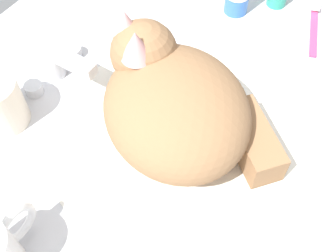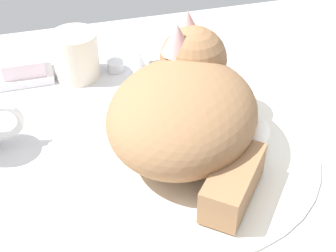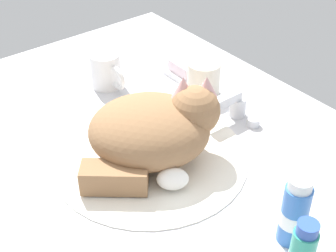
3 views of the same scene
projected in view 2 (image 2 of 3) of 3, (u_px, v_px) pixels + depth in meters
The scene contains 7 objects.
ground_plane at pixel (182, 161), 70.74cm from camera, with size 110.00×82.50×3.00cm, color silver.
sink_basin at pixel (182, 151), 69.61cm from camera, with size 37.11×37.11×0.63cm, color white.
faucet at pixel (144, 56), 84.54cm from camera, with size 12.27×10.63×6.36cm.
cat at pixel (187, 107), 66.38cm from camera, with size 28.62×30.67×15.16cm.
rinse_cup at pixel (76, 55), 82.58cm from camera, with size 7.33×7.33×7.84cm.
soap_dish at pixel (25, 75), 84.02cm from camera, with size 9.00×6.40×1.20cm, color white.
soap_bar at pixel (23, 65), 82.81cm from camera, with size 6.75×4.69×2.70cm, color silver.
Camera 2 is at (-15.79, -50.17, 46.08)cm, focal length 54.71 mm.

